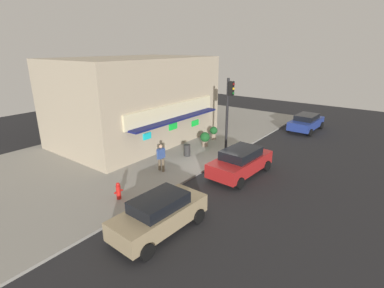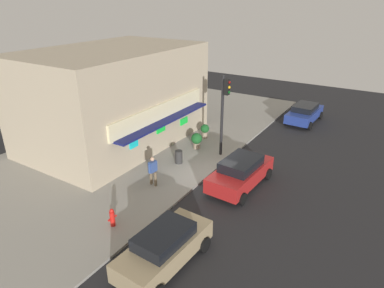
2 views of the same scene
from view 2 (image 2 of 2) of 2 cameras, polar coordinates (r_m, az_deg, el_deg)
name	(u,v)px [view 2 (image 2 of 2)]	position (r m, az deg, el deg)	size (l,w,h in m)	color
ground_plane	(208,177)	(19.60, 2.76, -5.57)	(51.52, 51.52, 0.00)	#232326
sidewalk	(125,151)	(23.01, -11.21, -1.20)	(34.35, 12.77, 0.13)	gray
corner_building	(115,96)	(23.75, -12.81, 7.81)	(12.03, 8.46, 6.37)	tan
traffic_light	(224,106)	(20.85, 5.37, 6.43)	(0.32, 0.58, 5.15)	black
fire_hydrant	(112,217)	(15.78, -13.23, -11.92)	(0.47, 0.23, 0.88)	red
trash_can	(179,157)	(20.75, -2.25, -2.17)	(0.46, 0.46, 0.80)	#2D2D2D
pedestrian	(153,170)	(18.26, -6.58, -4.32)	(0.63, 0.49, 1.66)	brown
potted_plant_by_doorway	(197,140)	(22.62, 0.79, 0.73)	(0.74, 0.74, 1.08)	gray
potted_plant_by_window	(205,130)	(24.34, 2.17, 2.37)	(0.62, 0.62, 1.02)	gray
parked_car_tan	(165,247)	(13.49, -4.62, -16.85)	(4.30, 2.08, 1.58)	#9E8966
parked_car_red	(241,172)	(18.54, 8.16, -4.67)	(4.56, 2.32, 1.62)	#AD1E1E
parked_car_blue	(304,113)	(29.25, 18.36, 4.98)	(4.42, 2.23, 1.48)	navy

